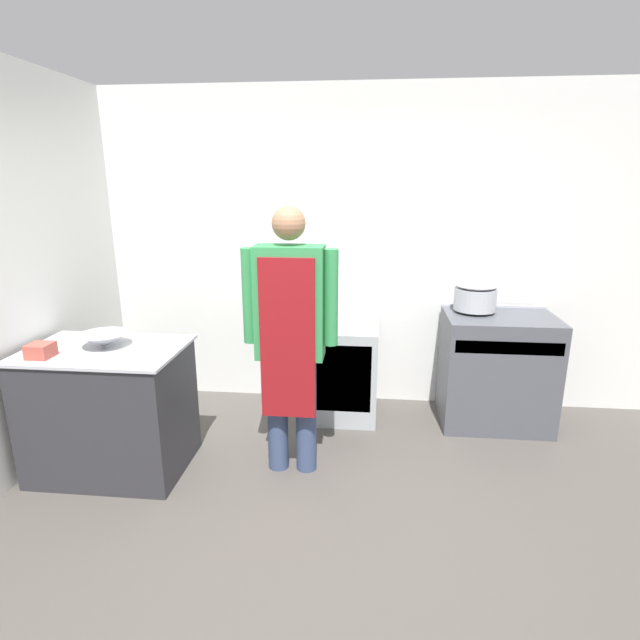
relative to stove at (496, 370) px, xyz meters
The scene contains 10 objects.
ground_plane 2.19m from the stove, 131.70° to the right, with size 14.00×14.00×0.00m, color #4C4742.
wall_back 1.73m from the stove, 165.11° to the left, with size 8.00×0.05×2.70m.
wall_left 3.53m from the stove, 169.83° to the right, with size 0.05×8.00×2.70m.
prep_counter 2.94m from the stove, 160.67° to the right, with size 1.02×0.71×0.88m.
stove is the anchor object (origin of this frame).
fridge_unit 1.27m from the stove, behind, with size 0.61×0.61×0.79m.
person_cook 1.86m from the stove, 150.82° to the right, with size 0.62×0.24×1.79m.
mixing_bowl 2.97m from the stove, 161.42° to the right, with size 0.32×0.32×0.09m.
plastic_tub 3.32m from the stove, 159.10° to the right, with size 0.14×0.14×0.09m.
stock_pot 0.63m from the stove, 150.85° to the left, with size 0.33×0.33×0.23m.
Camera 1 is at (0.39, -2.31, 1.94)m, focal length 28.00 mm.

